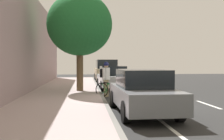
{
  "coord_description": "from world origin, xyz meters",
  "views": [
    {
      "loc": [
        2.41,
        10.86,
        1.77
      ],
      "look_at": [
        0.95,
        -3.79,
        1.34
      ],
      "focal_mm": 43.0,
      "sensor_mm": 36.0,
      "label": 1
    }
  ],
  "objects": [
    {
      "name": "cyclist_with_backpack",
      "position": [
        1.37,
        -2.85,
        1.11
      ],
      "size": [
        0.53,
        0.55,
        1.8
      ],
      "color": "#C6B284",
      "rests_on": "ground"
    },
    {
      "name": "street_tree_near_cyclist",
      "position": [
        2.72,
        -4.32,
        3.88
      ],
      "size": [
        3.65,
        3.65,
        5.48
      ],
      "color": "brown",
      "rests_on": "sidewalk"
    },
    {
      "name": "building_facade",
      "position": [
        5.64,
        0.0,
        2.86
      ],
      "size": [
        0.5,
        35.41,
        5.73
      ],
      "primitive_type": "cube",
      "color": "gray",
      "rests_on": "ground"
    },
    {
      "name": "parked_sedan_grey_mid",
      "position": [
        0.46,
        1.83,
        0.75
      ],
      "size": [
        1.91,
        4.44,
        1.52
      ],
      "color": "slate",
      "rests_on": "ground"
    },
    {
      "name": "lane_stripe_centre",
      "position": [
        -2.69,
        0.2,
        0.0
      ],
      "size": [
        0.14,
        35.8,
        0.01
      ],
      "color": "white",
      "rests_on": "ground"
    },
    {
      "name": "parked_suv_tan_nearest",
      "position": [
        0.6,
        -12.65,
        1.03
      ],
      "size": [
        1.99,
        4.71,
        1.99
      ],
      "color": "tan",
      "rests_on": "ground"
    },
    {
      "name": "lane_stripe_bike_edge",
      "position": [
        0.15,
        0.0,
        0.0
      ],
      "size": [
        0.12,
        35.41,
        0.01
      ],
      "primitive_type": "cube",
      "color": "white",
      "rests_on": "ground"
    },
    {
      "name": "curb_edge",
      "position": [
        1.62,
        0.0,
        0.08
      ],
      "size": [
        0.16,
        35.41,
        0.17
      ],
      "primitive_type": "cube",
      "color": "gray",
      "rests_on": "ground"
    },
    {
      "name": "parked_sedan_silver_second",
      "position": [
        0.63,
        -6.65,
        0.75
      ],
      "size": [
        1.94,
        4.45,
        1.52
      ],
      "color": "#B7BABF",
      "rests_on": "ground"
    },
    {
      "name": "ground",
      "position": [
        0.0,
        0.0,
        0.0
      ],
      "size": [
        56.65,
        56.65,
        0.0
      ],
      "primitive_type": "plane",
      "color": "#292929"
    },
    {
      "name": "sidewalk",
      "position": [
        3.55,
        0.0,
        0.08
      ],
      "size": [
        3.69,
        35.41,
        0.17
      ],
      "primitive_type": "cube",
      "color": "#B6A1A0",
      "rests_on": "ground"
    },
    {
      "name": "bicycle_at_curb",
      "position": [
        1.15,
        -2.39,
        0.39
      ],
      "size": [
        1.51,
        1.02,
        0.79
      ],
      "color": "black",
      "rests_on": "ground"
    }
  ]
}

